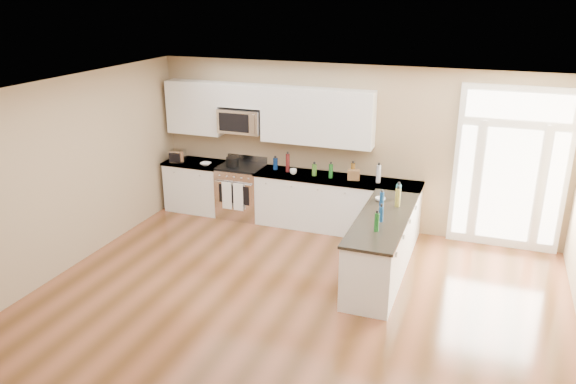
{
  "coord_description": "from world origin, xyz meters",
  "views": [
    {
      "loc": [
        2.18,
        -5.05,
        3.93
      ],
      "look_at": [
        -0.41,
        2.0,
        1.22
      ],
      "focal_mm": 35.0,
      "sensor_mm": 36.0,
      "label": 1
    }
  ],
  "objects_px": {
    "stockpot": "(233,161)",
    "toaster_oven": "(178,156)",
    "kitchen_range": "(242,191)",
    "peninsula_cabinet": "(381,249)"
  },
  "relations": [
    {
      "from": "peninsula_cabinet",
      "to": "kitchen_range",
      "type": "bearing_deg",
      "value": 153.17
    },
    {
      "from": "stockpot",
      "to": "toaster_oven",
      "type": "xyz_separation_m",
      "value": [
        -1.07,
        -0.08,
        0.02
      ]
    },
    {
      "from": "peninsula_cabinet",
      "to": "toaster_oven",
      "type": "relative_size",
      "value": 8.66
    },
    {
      "from": "peninsula_cabinet",
      "to": "stockpot",
      "type": "height_order",
      "value": "stockpot"
    },
    {
      "from": "stockpot",
      "to": "toaster_oven",
      "type": "height_order",
      "value": "toaster_oven"
    },
    {
      "from": "kitchen_range",
      "to": "stockpot",
      "type": "distance_m",
      "value": 0.58
    },
    {
      "from": "stockpot",
      "to": "toaster_oven",
      "type": "distance_m",
      "value": 1.07
    },
    {
      "from": "kitchen_range",
      "to": "stockpot",
      "type": "xyz_separation_m",
      "value": [
        -0.14,
        -0.04,
        0.56
      ]
    },
    {
      "from": "kitchen_range",
      "to": "toaster_oven",
      "type": "height_order",
      "value": "toaster_oven"
    },
    {
      "from": "peninsula_cabinet",
      "to": "kitchen_range",
      "type": "relative_size",
      "value": 2.15
    }
  ]
}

